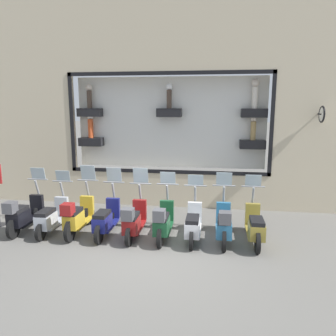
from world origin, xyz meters
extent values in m
plane|color=#66635E|center=(0.00, 0.00, 0.00)|extent=(120.00, 120.00, 0.00)
cube|color=beige|center=(3.60, 0.00, 0.57)|extent=(0.40, 6.63, 1.15)
cube|color=beige|center=(3.60, 0.00, 5.89)|extent=(0.40, 6.63, 2.93)
cube|color=black|center=(3.39, 0.00, 4.36)|extent=(0.04, 6.63, 0.12)
cube|color=black|center=(3.39, 0.00, 1.21)|extent=(0.04, 6.63, 0.12)
cube|color=black|center=(3.39, -3.25, 2.79)|extent=(0.04, 0.12, 3.28)
cube|color=black|center=(3.39, 3.25, 2.79)|extent=(0.04, 0.12, 3.28)
cube|color=silver|center=(3.95, 0.00, 2.79)|extent=(0.04, 6.39, 3.04)
cube|color=black|center=(3.73, -2.74, 3.13)|extent=(0.36, 0.82, 0.28)
cylinder|color=silver|center=(3.73, -2.74, 3.60)|extent=(0.19, 0.19, 0.67)
sphere|color=beige|center=(3.73, -2.74, 4.06)|extent=(0.24, 0.24, 0.24)
cube|color=black|center=(3.73, 0.00, 3.13)|extent=(0.36, 0.82, 0.28)
cylinder|color=#47382D|center=(3.73, 0.00, 3.57)|extent=(0.16, 0.16, 0.59)
sphere|color=white|center=(3.73, 0.00, 3.97)|extent=(0.21, 0.21, 0.21)
cube|color=black|center=(3.73, 2.74, 3.13)|extent=(0.36, 0.82, 0.28)
cylinder|color=#47382D|center=(3.73, 2.74, 3.57)|extent=(0.16, 0.16, 0.59)
sphere|color=beige|center=(3.73, 2.74, 3.97)|extent=(0.21, 0.21, 0.21)
cube|color=black|center=(3.73, -2.74, 2.12)|extent=(0.36, 0.82, 0.28)
cylinder|color=#9E7F4C|center=(3.73, -2.74, 2.56)|extent=(0.17, 0.17, 0.60)
sphere|color=beige|center=(3.73, -2.74, 2.97)|extent=(0.22, 0.22, 0.22)
cube|color=black|center=(3.73, 2.74, 2.12)|extent=(0.36, 0.82, 0.28)
cylinder|color=#CC4C23|center=(3.73, 2.74, 2.58)|extent=(0.18, 0.18, 0.64)
sphere|color=white|center=(3.73, 2.74, 3.02)|extent=(0.23, 0.23, 0.23)
cylinder|color=black|center=(3.23, -4.59, 3.11)|extent=(0.35, 0.05, 0.05)
torus|color=black|center=(3.05, -4.59, 3.11)|extent=(0.50, 0.05, 0.50)
cylinder|color=white|center=(3.05, -4.59, 3.11)|extent=(0.41, 0.03, 0.41)
cylinder|color=black|center=(1.47, -2.55, 0.26)|extent=(0.51, 0.09, 0.51)
cylinder|color=black|center=(0.18, -2.55, 0.26)|extent=(0.51, 0.09, 0.51)
cube|color=olive|center=(0.82, -2.55, 0.24)|extent=(1.02, 0.38, 0.06)
cube|color=olive|center=(0.45, -2.55, 0.45)|extent=(0.61, 0.35, 0.36)
cube|color=black|center=(0.45, -2.55, 0.68)|extent=(0.58, 0.31, 0.10)
cube|color=olive|center=(1.37, -2.55, 0.55)|extent=(0.12, 0.37, 0.56)
cylinder|color=gray|center=(1.44, -2.55, 1.05)|extent=(0.20, 0.06, 0.45)
cylinder|color=gray|center=(1.50, -2.55, 1.26)|extent=(0.04, 0.61, 0.04)
cube|color=silver|center=(1.54, -2.55, 1.42)|extent=(0.08, 0.42, 0.31)
cylinder|color=black|center=(1.47, -1.79, 0.26)|extent=(0.51, 0.09, 0.51)
cylinder|color=black|center=(0.18, -1.79, 0.26)|extent=(0.51, 0.09, 0.51)
cube|color=teal|center=(0.82, -1.79, 0.24)|extent=(1.02, 0.38, 0.06)
cube|color=teal|center=(0.45, -1.79, 0.45)|extent=(0.61, 0.35, 0.36)
cube|color=black|center=(0.45, -1.79, 0.68)|extent=(0.58, 0.31, 0.10)
cube|color=teal|center=(1.37, -1.79, 0.55)|extent=(0.12, 0.37, 0.56)
cylinder|color=gray|center=(1.44, -1.79, 1.05)|extent=(0.20, 0.06, 0.45)
cylinder|color=gray|center=(1.50, -1.79, 1.26)|extent=(0.04, 0.61, 0.04)
cube|color=silver|center=(1.54, -1.79, 1.44)|extent=(0.09, 0.42, 0.35)
cube|color=#4C4C51|center=(0.12, -1.79, 0.84)|extent=(0.28, 0.28, 0.28)
cylinder|color=black|center=(1.49, -1.03, 0.23)|extent=(0.45, 0.09, 0.45)
cylinder|color=black|center=(0.15, -1.03, 0.23)|extent=(0.45, 0.09, 0.45)
cube|color=silver|center=(0.82, -1.03, 0.22)|extent=(1.02, 0.39, 0.06)
cube|color=silver|center=(0.45, -1.03, 0.43)|extent=(0.61, 0.35, 0.36)
cube|color=black|center=(0.45, -1.03, 0.66)|extent=(0.58, 0.31, 0.10)
cube|color=silver|center=(1.37, -1.03, 0.53)|extent=(0.12, 0.37, 0.56)
cylinder|color=gray|center=(1.44, -1.03, 1.02)|extent=(0.20, 0.06, 0.45)
cylinder|color=gray|center=(1.50, -1.03, 1.23)|extent=(0.04, 0.60, 0.04)
cube|color=silver|center=(1.54, -1.03, 1.38)|extent=(0.08, 0.42, 0.29)
cylinder|color=black|center=(1.48, -0.27, 0.24)|extent=(0.48, 0.09, 0.48)
cylinder|color=black|center=(0.17, -0.27, 0.24)|extent=(0.48, 0.09, 0.48)
cube|color=#19512D|center=(0.82, -0.27, 0.23)|extent=(1.02, 0.39, 0.06)
cube|color=#19512D|center=(0.45, -0.27, 0.44)|extent=(0.61, 0.35, 0.36)
cube|color=black|center=(0.45, -0.27, 0.67)|extent=(0.58, 0.31, 0.10)
cube|color=#19512D|center=(1.37, -0.27, 0.54)|extent=(0.12, 0.37, 0.56)
cylinder|color=gray|center=(1.44, -0.27, 1.03)|extent=(0.20, 0.06, 0.45)
cylinder|color=gray|center=(1.50, -0.27, 1.25)|extent=(0.04, 0.60, 0.04)
cube|color=silver|center=(1.54, -0.27, 1.42)|extent=(0.09, 0.42, 0.34)
cube|color=#4C4C51|center=(0.12, -0.27, 0.83)|extent=(0.28, 0.28, 0.28)
cylinder|color=black|center=(1.49, 0.50, 0.23)|extent=(0.46, 0.09, 0.46)
cylinder|color=black|center=(0.16, 0.50, 0.23)|extent=(0.46, 0.09, 0.46)
cube|color=maroon|center=(0.82, 0.50, 0.22)|extent=(1.02, 0.39, 0.06)
cube|color=maroon|center=(0.45, 0.50, 0.43)|extent=(0.61, 0.35, 0.36)
cube|color=black|center=(0.45, 0.50, 0.66)|extent=(0.58, 0.31, 0.10)
cube|color=maroon|center=(1.37, 0.50, 0.53)|extent=(0.12, 0.37, 0.56)
cylinder|color=gray|center=(1.44, 0.50, 1.02)|extent=(0.20, 0.06, 0.45)
cylinder|color=gray|center=(1.50, 0.50, 1.24)|extent=(0.04, 0.60, 0.04)
cube|color=silver|center=(1.54, 0.50, 1.46)|extent=(0.11, 0.42, 0.44)
cube|color=#4C4C51|center=(0.11, 0.50, 0.82)|extent=(0.28, 0.28, 0.28)
cylinder|color=black|center=(1.47, 1.26, 0.25)|extent=(0.49, 0.09, 0.49)
cylinder|color=black|center=(0.17, 1.26, 0.25)|extent=(0.49, 0.09, 0.49)
cube|color=navy|center=(0.82, 1.26, 0.23)|extent=(1.02, 0.38, 0.06)
cube|color=navy|center=(0.45, 1.26, 0.44)|extent=(0.61, 0.35, 0.36)
cube|color=black|center=(0.45, 1.26, 0.67)|extent=(0.58, 0.31, 0.10)
cube|color=navy|center=(1.37, 1.26, 0.54)|extent=(0.12, 0.37, 0.56)
cylinder|color=gray|center=(1.44, 1.26, 1.04)|extent=(0.20, 0.06, 0.45)
cylinder|color=gray|center=(1.50, 1.26, 1.25)|extent=(0.04, 0.60, 0.04)
cube|color=silver|center=(1.54, 1.26, 1.46)|extent=(0.10, 0.42, 0.41)
cylinder|color=black|center=(1.45, 2.02, 0.28)|extent=(0.56, 0.09, 0.56)
cylinder|color=black|center=(0.20, 2.02, 0.28)|extent=(0.56, 0.09, 0.56)
cube|color=gold|center=(0.82, 2.02, 0.27)|extent=(1.02, 0.38, 0.06)
cube|color=gold|center=(0.45, 2.02, 0.48)|extent=(0.61, 0.35, 0.36)
cube|color=black|center=(0.45, 2.02, 0.71)|extent=(0.58, 0.31, 0.10)
cube|color=gold|center=(1.37, 2.02, 0.58)|extent=(0.12, 0.37, 0.56)
cylinder|color=gray|center=(1.44, 2.02, 1.07)|extent=(0.20, 0.06, 0.45)
cylinder|color=gray|center=(1.50, 2.02, 1.28)|extent=(0.04, 0.61, 0.04)
cube|color=silver|center=(1.54, 2.02, 1.50)|extent=(0.10, 0.42, 0.42)
cube|color=maroon|center=(0.14, 2.02, 0.87)|extent=(0.28, 0.28, 0.28)
cylinder|color=black|center=(1.49, 2.78, 0.22)|extent=(0.44, 0.09, 0.44)
cylinder|color=black|center=(0.15, 2.78, 0.22)|extent=(0.44, 0.09, 0.44)
cube|color=#B7BCC6|center=(0.82, 2.78, 0.21)|extent=(1.02, 0.38, 0.06)
cube|color=#B7BCC6|center=(0.45, 2.78, 0.42)|extent=(0.61, 0.35, 0.36)
cube|color=black|center=(0.45, 2.78, 0.65)|extent=(0.58, 0.31, 0.10)
cube|color=#B7BCC6|center=(1.37, 2.78, 0.52)|extent=(0.12, 0.37, 0.56)
cylinder|color=gray|center=(1.44, 2.78, 1.01)|extent=(0.20, 0.06, 0.45)
cylinder|color=gray|center=(1.50, 2.78, 1.23)|extent=(0.04, 0.61, 0.04)
cube|color=silver|center=(1.54, 2.78, 1.38)|extent=(0.08, 0.42, 0.31)
cylinder|color=black|center=(1.47, 3.55, 0.26)|extent=(0.52, 0.09, 0.52)
cylinder|color=black|center=(0.18, 3.55, 0.26)|extent=(0.52, 0.09, 0.52)
cube|color=black|center=(0.82, 3.55, 0.24)|extent=(1.02, 0.38, 0.06)
cube|color=black|center=(0.45, 3.55, 0.45)|extent=(0.61, 0.35, 0.36)
cube|color=black|center=(0.45, 3.55, 0.68)|extent=(0.58, 0.31, 0.10)
cube|color=black|center=(1.37, 3.55, 0.55)|extent=(0.12, 0.37, 0.56)
cylinder|color=gray|center=(1.44, 3.55, 1.05)|extent=(0.20, 0.06, 0.45)
cylinder|color=gray|center=(1.50, 3.55, 1.26)|extent=(0.04, 0.61, 0.04)
cube|color=silver|center=(1.54, 3.55, 1.43)|extent=(0.09, 0.42, 0.34)
cube|color=#4C4C51|center=(0.13, 3.55, 0.84)|extent=(0.28, 0.28, 0.28)
camera|label=1|loc=(-7.13, -1.50, 3.38)|focal=35.00mm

